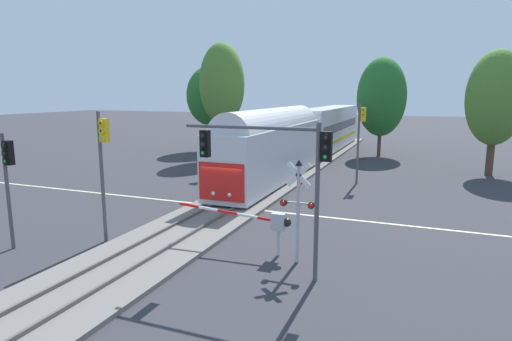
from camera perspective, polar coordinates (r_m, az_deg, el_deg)
ground_plane at (r=25.21m, az=-3.50°, el=-4.84°), size 220.00×220.00×0.00m
road_centre_stripe at (r=25.21m, az=-3.50°, el=-4.83°), size 44.00×0.20×0.01m
railway_track at (r=25.19m, az=-3.50°, el=-4.63°), size 4.40×80.00×0.32m
commuter_train at (r=40.29m, az=6.61°, el=4.82°), size 3.04×38.44×5.16m
crossing_gate_near at (r=17.63m, az=1.49°, el=-6.68°), size 5.13×0.40×1.82m
crossing_signal_mast at (r=16.57m, az=5.59°, el=-4.02°), size 1.36×0.44×4.07m
crossing_gate_far at (r=32.31m, az=-6.16°, el=1.02°), size 5.41×0.40×1.80m
traffic_signal_far_side at (r=31.81m, az=13.66°, el=5.18°), size 0.53×0.38×5.84m
traffic_signal_median at (r=19.69m, az=-19.62°, el=1.80°), size 0.53×0.38×5.78m
traffic_signal_near_right at (r=15.04m, az=2.70°, el=1.42°), size 5.49×0.38×5.59m
traffic_signal_near_left at (r=20.47m, az=-30.02°, el=-0.24°), size 0.53×0.38×4.94m
oak_behind_train at (r=43.18m, az=-4.52°, el=11.32°), size 4.44×4.44×11.38m
pine_left_background at (r=49.57m, az=-6.00°, el=9.78°), size 5.48×5.48×9.57m
elm_centre_background at (r=46.77m, az=16.28°, el=9.32°), size 5.00×5.00×10.16m
maple_right_background at (r=38.88m, az=29.16°, el=8.37°), size 4.41×4.41×9.91m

